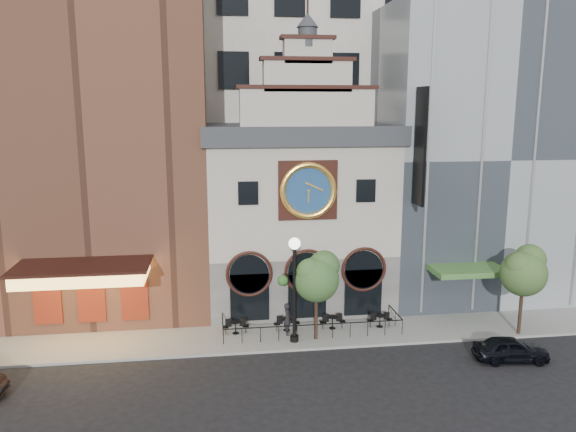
# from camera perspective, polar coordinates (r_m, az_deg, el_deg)

# --- Properties ---
(ground) EXTENTS (120.00, 120.00, 0.00)m
(ground) POSITION_cam_1_polar(r_m,az_deg,el_deg) (32.57, 3.12, -13.46)
(ground) COLOR black
(ground) RESTS_ON ground
(sidewalk) EXTENTS (44.00, 5.00, 0.15)m
(sidewalk) POSITION_cam_1_polar(r_m,az_deg,el_deg) (34.79, 2.33, -11.66)
(sidewalk) COLOR gray
(sidewalk) RESTS_ON ground
(clock_building) EXTENTS (12.60, 8.78, 18.65)m
(clock_building) POSITION_cam_1_polar(r_m,az_deg,el_deg) (37.95, 1.01, 0.72)
(clock_building) COLOR #605E5B
(clock_building) RESTS_ON ground
(theater_building) EXTENTS (14.00, 15.60, 25.00)m
(theater_building) POSITION_cam_1_polar(r_m,az_deg,el_deg) (39.71, -18.60, 9.20)
(theater_building) COLOR brown
(theater_building) RESTS_ON ground
(retail_building) EXTENTS (14.00, 14.40, 20.00)m
(retail_building) POSITION_cam_1_polar(r_m,az_deg,el_deg) (43.43, 17.87, 6.11)
(retail_building) COLOR gray
(retail_building) RESTS_ON ground
(office_tower) EXTENTS (20.00, 16.00, 40.00)m
(office_tower) POSITION_cam_1_polar(r_m,az_deg,el_deg) (49.81, -1.18, 18.58)
(office_tower) COLOR beige
(office_tower) RESTS_ON ground
(cafe_railing) EXTENTS (10.60, 2.60, 0.90)m
(cafe_railing) POSITION_cam_1_polar(r_m,az_deg,el_deg) (34.59, 2.34, -10.86)
(cafe_railing) COLOR black
(cafe_railing) RESTS_ON sidewalk
(bistro_0) EXTENTS (1.58, 0.68, 0.90)m
(bistro_0) POSITION_cam_1_polar(r_m,az_deg,el_deg) (34.28, -5.35, -11.08)
(bistro_0) COLOR black
(bistro_0) RESTS_ON sidewalk
(bistro_1) EXTENTS (1.58, 0.68, 0.90)m
(bistro_1) POSITION_cam_1_polar(r_m,az_deg,el_deg) (34.56, -0.14, -10.84)
(bistro_1) COLOR black
(bistro_1) RESTS_ON sidewalk
(bistro_2) EXTENTS (1.58, 0.68, 0.90)m
(bistro_2) POSITION_cam_1_polar(r_m,az_deg,el_deg) (34.95, 4.55, -10.62)
(bistro_2) COLOR black
(bistro_2) RESTS_ON sidewalk
(bistro_3) EXTENTS (1.58, 0.68, 0.90)m
(bistro_3) POSITION_cam_1_polar(r_m,az_deg,el_deg) (35.54, 9.32, -10.36)
(bistro_3) COLOR black
(bistro_3) RESTS_ON sidewalk
(car_right) EXTENTS (4.10, 2.03, 1.34)m
(car_right) POSITION_cam_1_polar(r_m,az_deg,el_deg) (33.28, 21.71, -12.46)
(car_right) COLOR black
(car_right) RESTS_ON ground
(pedestrian) EXTENTS (0.53, 0.74, 1.92)m
(pedestrian) POSITION_cam_1_polar(r_m,az_deg,el_deg) (33.84, -0.04, -10.42)
(pedestrian) COLOR black
(pedestrian) RESTS_ON sidewalk
(lamppost) EXTENTS (1.93, 0.97, 6.16)m
(lamppost) POSITION_cam_1_polar(r_m,az_deg,el_deg) (31.94, 0.66, -6.33)
(lamppost) COLOR black
(lamppost) RESTS_ON sidewalk
(tree_left) EXTENTS (2.71, 2.61, 5.22)m
(tree_left) POSITION_cam_1_polar(r_m,az_deg,el_deg) (32.36, 2.99, -6.08)
(tree_left) COLOR #382619
(tree_left) RESTS_ON sidewalk
(tree_right) EXTENTS (2.80, 2.70, 5.39)m
(tree_right) POSITION_cam_1_polar(r_m,az_deg,el_deg) (35.83, 22.87, -5.05)
(tree_right) COLOR #382619
(tree_right) RESTS_ON sidewalk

